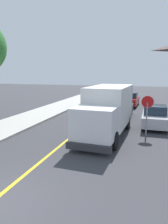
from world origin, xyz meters
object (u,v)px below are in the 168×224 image
Objects in this scene: box_truck at (107,109)px; parked_car_mid at (130,100)px; parked_car_near at (121,109)px; parked_van_across at (155,117)px; stop_sign at (147,108)px.

parked_car_mid is at bearing 88.18° from box_truck.
parked_car_mid is at bearing 88.22° from parked_car_near.
parked_car_mid is (0.22, 6.93, 0.00)m from parked_car_near.
parked_car_near is 1.00× the size of parked_van_across.
parked_car_mid is 12.68m from stop_sign.
parked_car_near and parked_van_across have the same top height.
parked_van_across is at bearing 77.91° from stop_sign.
stop_sign is (2.31, -5.53, 1.06)m from parked_car_near.
box_truck is 13.05m from parked_car_mid.
box_truck is at bearing -133.70° from parked_van_across.
parked_car_mid is 1.01× the size of parked_van_across.
parked_van_across is at bearing 46.30° from box_truck.
parked_car_near is 4.06m from parked_van_across.
parked_car_near is 6.93m from parked_car_mid.
parked_car_near is (0.20, 6.08, -0.97)m from box_truck.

